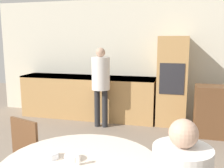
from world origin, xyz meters
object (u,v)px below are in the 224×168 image
chair_far_left (18,161)px  bowl_centre (72,157)px  oven_unit (172,81)px  sideboard (222,112)px  person_standing (101,79)px  bowl_near (51,155)px

chair_far_left → bowl_centre: (0.73, -0.31, 0.28)m
oven_unit → chair_far_left: 3.45m
sideboard → chair_far_left: chair_far_left is taller
oven_unit → chair_far_left: (-1.44, -3.11, -0.38)m
chair_far_left → person_standing: size_ratio=0.59×
bowl_near → person_standing: bearing=98.9°
oven_unit → bowl_near: (-0.89, -3.43, -0.10)m
person_standing → bowl_near: size_ratio=13.03×
sideboard → person_standing: 2.30m
sideboard → bowl_centre: sideboard is taller
oven_unit → bowl_near: size_ratio=14.84×
chair_far_left → bowl_centre: size_ratio=7.34×
oven_unit → person_standing: oven_unit is taller
oven_unit → chair_far_left: size_ratio=1.94×
chair_far_left → bowl_near: 0.70m
person_standing → bowl_centre: 2.96m
oven_unit → sideboard: oven_unit is taller
sideboard → person_standing: size_ratio=0.60×
sideboard → person_standing: (-2.25, -0.02, 0.51)m
oven_unit → person_standing: size_ratio=1.14×
bowl_near → bowl_centre: 0.18m
oven_unit → sideboard: bearing=-29.3°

